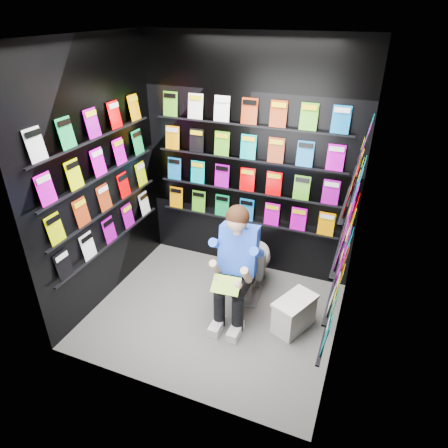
% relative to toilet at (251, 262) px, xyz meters
% --- Properties ---
extents(floor, '(2.40, 2.40, 0.00)m').
position_rel_toilet_xyz_m(floor, '(-0.21, -0.53, -0.37)').
color(floor, '#595957').
rests_on(floor, ground).
extents(ceiling, '(2.40, 2.40, 0.00)m').
position_rel_toilet_xyz_m(ceiling, '(-0.21, -0.53, 2.23)').
color(ceiling, white).
rests_on(ceiling, floor).
extents(wall_back, '(2.40, 0.04, 2.60)m').
position_rel_toilet_xyz_m(wall_back, '(-0.21, 0.47, 0.93)').
color(wall_back, black).
rests_on(wall_back, floor).
extents(wall_front, '(2.40, 0.04, 2.60)m').
position_rel_toilet_xyz_m(wall_front, '(-0.21, -1.53, 0.93)').
color(wall_front, black).
rests_on(wall_front, floor).
extents(wall_left, '(0.04, 2.00, 2.60)m').
position_rel_toilet_xyz_m(wall_left, '(-1.41, -0.53, 0.93)').
color(wall_left, black).
rests_on(wall_left, floor).
extents(wall_right, '(0.04, 2.00, 2.60)m').
position_rel_toilet_xyz_m(wall_right, '(0.99, -0.53, 0.93)').
color(wall_right, black).
rests_on(wall_right, floor).
extents(comics_back, '(2.10, 0.06, 1.37)m').
position_rel_toilet_xyz_m(comics_back, '(-0.21, 0.44, 0.94)').
color(comics_back, '#EB0003').
rests_on(comics_back, wall_back).
extents(comics_left, '(0.06, 1.70, 1.37)m').
position_rel_toilet_xyz_m(comics_left, '(-1.38, -0.53, 0.94)').
color(comics_left, '#EB0003').
rests_on(comics_left, wall_left).
extents(comics_right, '(0.06, 1.70, 1.37)m').
position_rel_toilet_xyz_m(comics_right, '(0.96, -0.53, 0.94)').
color(comics_right, '#EB0003').
rests_on(comics_right, wall_right).
extents(toilet, '(0.49, 0.79, 0.73)m').
position_rel_toilet_xyz_m(toilet, '(0.00, 0.00, 0.00)').
color(toilet, white).
rests_on(toilet, floor).
extents(longbox, '(0.38, 0.48, 0.32)m').
position_rel_toilet_xyz_m(longbox, '(0.59, -0.41, -0.21)').
color(longbox, white).
rests_on(longbox, floor).
extents(longbox_lid, '(0.41, 0.51, 0.03)m').
position_rel_toilet_xyz_m(longbox_lid, '(0.59, -0.41, -0.04)').
color(longbox_lid, white).
rests_on(longbox_lid, longbox).
extents(reader, '(0.56, 0.76, 1.32)m').
position_rel_toilet_xyz_m(reader, '(0.00, -0.38, 0.38)').
color(reader, blue).
rests_on(reader, toilet).
extents(held_comic, '(0.27, 0.17, 0.11)m').
position_rel_toilet_xyz_m(held_comic, '(0.00, -0.73, 0.21)').
color(held_comic, green).
rests_on(held_comic, reader).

